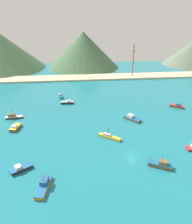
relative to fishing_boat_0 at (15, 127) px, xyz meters
name	(u,v)px	position (x,y,z in m)	size (l,w,h in m)	color
ground	(116,121)	(48.19, 3.81, -1.08)	(260.00, 280.00, 0.50)	teal
fishing_boat_0	(15,127)	(0.00, 0.00, 0.00)	(4.63, 7.43, 6.10)	brown
fishing_boat_1	(44,185)	(17.22, -39.19, 0.04)	(4.88, 10.22, 4.86)	orange
fishing_boat_2	(60,96)	(18.96, 39.48, -0.04)	(3.71, 7.09, 4.44)	#198466
fishing_boat_3	(132,118)	(55.98, 3.61, 0.03)	(8.37, 8.83, 2.57)	brown
fishing_boat_4	(67,102)	(23.43, 28.47, -0.01)	(7.37, 2.01, 5.65)	#232328
fishing_boat_5	(177,106)	(85.34, 16.21, 0.01)	(7.38, 6.74, 2.35)	brown
fishing_boat_6	(21,168)	(8.42, -29.96, -0.07)	(7.97, 6.60, 2.17)	#232328
fishing_boat_7	(160,164)	(56.65, -33.18, 0.12)	(8.43, 6.42, 5.14)	brown
fishing_boat_8	(109,137)	(41.84, -12.59, -0.09)	(9.37, 7.46, 5.34)	gold
fishing_boat_10	(13,117)	(-3.54, 11.64, 0.09)	(8.55, 2.99, 4.97)	#232328
beach_strip	(98,77)	(48.19, 81.69, -0.23)	(247.00, 16.36, 1.20)	beige
hill_central	(83,50)	(38.31, 121.30, 15.70)	(67.48, 67.48, 33.06)	#476B47
radio_tower	(133,61)	(76.56, 82.24, 12.35)	(2.58, 2.07, 25.85)	#B7332D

